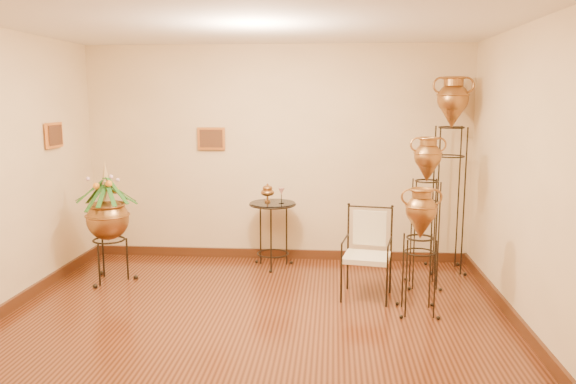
# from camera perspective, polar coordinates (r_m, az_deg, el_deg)

# --- Properties ---
(ground) EXTENTS (5.00, 5.00, 0.00)m
(ground) POSITION_cam_1_polar(r_m,az_deg,el_deg) (5.27, -3.98, -14.23)
(ground) COLOR brown
(ground) RESTS_ON ground
(room_shell) EXTENTS (5.02, 5.02, 2.81)m
(room_shell) POSITION_cam_1_polar(r_m,az_deg,el_deg) (4.85, -4.27, 4.91)
(room_shell) COLOR beige
(room_shell) RESTS_ON ground
(amphora_tall) EXTENTS (0.48, 0.48, 2.40)m
(amphora_tall) POSITION_cam_1_polar(r_m,az_deg,el_deg) (7.08, 16.07, 1.88)
(amphora_tall) COLOR black
(amphora_tall) RESTS_ON ground
(amphora_mid) EXTENTS (0.47, 0.47, 1.72)m
(amphora_mid) POSITION_cam_1_polar(r_m,az_deg,el_deg) (6.47, 13.79, -1.90)
(amphora_mid) COLOR black
(amphora_mid) RESTS_ON ground
(amphora_short) EXTENTS (0.52, 0.52, 1.28)m
(amphora_short) POSITION_cam_1_polar(r_m,az_deg,el_deg) (5.70, 13.22, -5.80)
(amphora_short) COLOR black
(amphora_short) RESTS_ON ground
(planter_urn) EXTENTS (0.84, 0.84, 1.43)m
(planter_urn) POSITION_cam_1_polar(r_m,az_deg,el_deg) (6.81, -17.87, -2.14)
(planter_urn) COLOR black
(planter_urn) RESTS_ON ground
(armchair) EXTENTS (0.63, 0.60, 0.97)m
(armchair) POSITION_cam_1_polar(r_m,az_deg,el_deg) (6.06, 8.02, -6.23)
(armchair) COLOR black
(armchair) RESTS_ON ground
(side_table) EXTENTS (0.58, 0.58, 1.05)m
(side_table) POSITION_cam_1_polar(r_m,az_deg,el_deg) (7.11, -1.57, -4.22)
(side_table) COLOR black
(side_table) RESTS_ON ground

